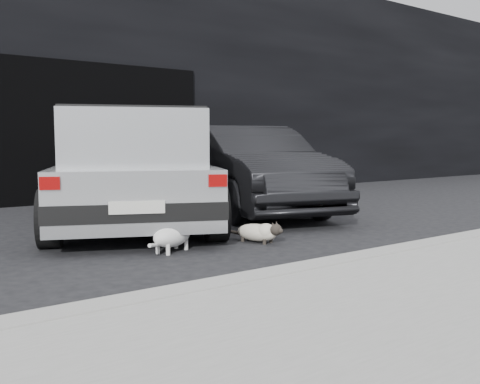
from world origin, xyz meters
TOP-DOWN VIEW (x-y plane):
  - ground at (0.00, 0.00)m, footprint 80.00×80.00m
  - building_facade at (1.00, 6.00)m, footprint 34.00×4.00m
  - garage_opening at (1.00, 3.99)m, footprint 4.00×0.10m
  - curb at (1.00, -2.60)m, footprint 18.00×0.25m
  - silver_hatchback at (0.15, 0.86)m, footprint 3.38×4.55m
  - second_car at (2.25, 1.04)m, footprint 2.56×4.45m
  - cat_siamese at (0.77, -1.13)m, footprint 0.39×0.72m
  - cat_white at (-0.24, -0.97)m, footprint 0.71×0.45m

SIDE VIEW (x-z plane):
  - ground at x=0.00m, z-range 0.00..0.00m
  - curb at x=1.00m, z-range 0.00..0.12m
  - cat_siamese at x=0.77m, z-range -0.01..0.25m
  - cat_white at x=-0.24m, z-range -0.01..0.36m
  - second_car at x=2.25m, z-range 0.00..1.39m
  - silver_hatchback at x=0.15m, z-range 0.07..1.61m
  - garage_opening at x=1.00m, z-range 0.00..2.60m
  - building_facade at x=1.00m, z-range 0.00..5.00m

